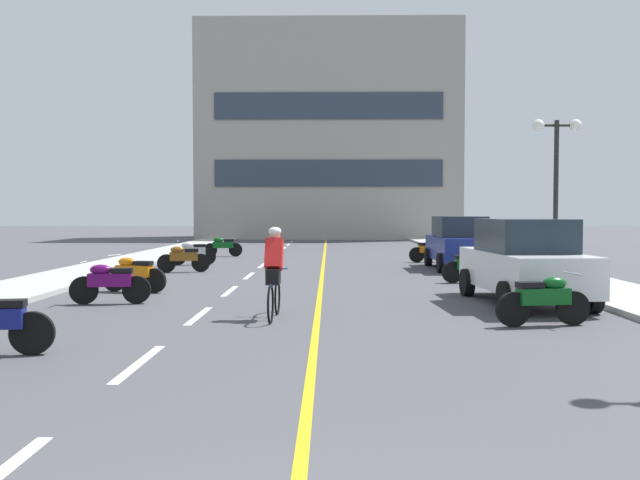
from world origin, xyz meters
name	(u,v)px	position (x,y,z in m)	size (l,w,h in m)	color
ground_plane	(316,268)	(0.00, 21.00, 0.00)	(140.00, 140.00, 0.00)	#47474C
curb_left	(137,260)	(-7.20, 24.00, 0.06)	(2.40, 72.00, 0.12)	#A8A8A3
curb_right	(499,260)	(7.20, 24.00, 0.06)	(2.40, 72.00, 0.12)	#A8A8A3
lane_dash_1	(139,363)	(-2.00, 6.00, 0.00)	(0.14, 2.20, 0.01)	silver
lane_dash_2	(199,316)	(-2.00, 10.00, 0.00)	(0.14, 2.20, 0.01)	silver
lane_dash_3	(230,291)	(-2.00, 14.00, 0.00)	(0.14, 2.20, 0.01)	silver
lane_dash_4	(249,276)	(-2.00, 18.00, 0.00)	(0.14, 2.20, 0.01)	silver
lane_dash_5	(262,266)	(-2.00, 22.00, 0.00)	(0.14, 2.20, 0.01)	silver
lane_dash_6	(271,258)	(-2.00, 26.00, 0.00)	(0.14, 2.20, 0.01)	silver
lane_dash_7	(278,252)	(-2.00, 30.00, 0.00)	(0.14, 2.20, 0.01)	silver
lane_dash_8	(284,248)	(-2.00, 34.00, 0.00)	(0.14, 2.20, 0.01)	silver
lane_dash_9	(288,245)	(-2.00, 38.00, 0.00)	(0.14, 2.20, 0.01)	silver
lane_dash_10	(292,242)	(-2.00, 42.00, 0.00)	(0.14, 2.20, 0.01)	silver
lane_dash_11	(295,239)	(-2.00, 46.00, 0.00)	(0.14, 2.20, 0.01)	silver
centre_line_yellow	(324,262)	(0.25, 24.00, 0.00)	(0.12, 66.00, 0.01)	gold
office_building	(328,135)	(0.41, 49.01, 7.86)	(19.14, 8.14, 15.72)	#9E998E
street_lamp_mid	(556,159)	(7.21, 17.47, 3.53)	(1.46, 0.36, 4.59)	black
parked_car_near	(524,261)	(4.64, 11.77, 0.92)	(2.14, 4.30, 1.82)	black
parked_car_mid	(459,243)	(4.95, 20.56, 0.92)	(1.93, 4.20, 1.82)	black
motorcycle_3	(544,299)	(4.17, 8.93, 0.47)	(1.69, 0.61, 0.92)	black
motorcycle_4	(110,282)	(-4.22, 11.60, 0.47)	(1.70, 0.60, 0.92)	black
motorcycle_5	(134,273)	(-4.33, 13.75, 0.47)	(1.67, 0.68, 0.92)	black
motorcycle_6	(472,266)	(4.44, 16.10, 0.47)	(1.69, 0.62, 0.92)	black
motorcycle_7	(183,258)	(-4.29, 19.19, 0.47)	(1.67, 0.71, 0.92)	black
motorcycle_8	(193,252)	(-4.61, 22.28, 0.47)	(1.66, 0.74, 0.92)	black
motorcycle_9	(430,250)	(4.44, 23.74, 0.47)	(1.69, 0.63, 0.92)	black
motorcycle_10	(223,246)	(-4.24, 26.99, 0.47)	(1.69, 0.60, 0.92)	black
cyclist_rider	(274,271)	(-0.54, 9.70, 0.89)	(0.42, 1.77, 1.71)	black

